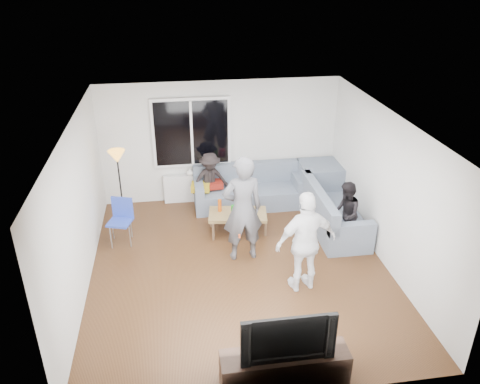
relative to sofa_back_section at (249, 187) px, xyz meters
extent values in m
cube|color=#56351C|center=(-0.54, -2.27, -0.45)|extent=(5.00, 5.50, 0.04)
cube|color=white|center=(-0.54, -2.27, 2.20)|extent=(5.00, 5.50, 0.04)
cube|color=silver|center=(-0.54, 0.50, 0.88)|extent=(5.00, 0.04, 2.60)
cube|color=silver|center=(-0.54, -5.04, 0.88)|extent=(5.00, 0.04, 2.60)
cube|color=silver|center=(-3.06, -2.27, 0.88)|extent=(0.04, 5.50, 2.60)
cube|color=silver|center=(1.98, -2.27, 0.88)|extent=(0.04, 5.50, 2.60)
cube|color=white|center=(-1.14, 0.42, 1.12)|extent=(1.62, 0.06, 1.47)
cube|color=black|center=(-1.14, 0.38, 1.12)|extent=(1.50, 0.02, 1.35)
cube|color=white|center=(-1.14, 0.37, 1.12)|extent=(0.05, 0.03, 1.35)
cube|color=silver|center=(-1.14, 0.38, -0.11)|extent=(1.30, 0.12, 0.62)
imported|color=#326F2C|center=(-0.73, 0.35, 0.39)|extent=(0.24, 0.21, 0.40)
imported|color=white|center=(-1.21, 0.35, 0.28)|extent=(0.17, 0.17, 0.16)
cube|color=slate|center=(1.55, 0.00, 0.00)|extent=(0.85, 0.85, 0.85)
cube|color=gold|center=(-1.02, -0.02, 0.09)|extent=(0.42, 0.37, 0.14)
cube|color=maroon|center=(-0.74, 0.06, 0.09)|extent=(0.38, 0.33, 0.13)
cube|color=olive|center=(-0.39, -1.06, -0.22)|extent=(1.17, 0.75, 0.40)
cylinder|color=maroon|center=(-0.35, -1.17, 0.06)|extent=(0.17, 0.17, 0.17)
imported|color=#4D4E53|center=(-0.43, -1.94, 0.53)|extent=(0.73, 0.51, 1.92)
imported|color=white|center=(0.40, -2.95, 0.42)|extent=(1.05, 0.58, 1.70)
imported|color=black|center=(1.48, -1.77, 0.19)|extent=(0.60, 0.70, 1.23)
imported|color=black|center=(-0.81, 0.03, 0.19)|extent=(0.87, 0.62, 1.23)
cube|color=#36231B|center=(-0.34, -4.77, -0.20)|extent=(1.60, 0.40, 0.44)
imported|color=black|center=(-0.34, -4.77, 0.35)|extent=(1.15, 0.15, 0.66)
cylinder|color=#17811B|center=(-0.50, -1.18, 0.09)|extent=(0.08, 0.08, 0.24)
cylinder|color=#E1550D|center=(-0.72, -0.93, 0.10)|extent=(0.07, 0.07, 0.24)
cylinder|color=black|center=(0.00, -0.98, 0.07)|extent=(0.07, 0.07, 0.20)
camera|label=1|loc=(-1.53, -9.01, 4.37)|focal=35.79mm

